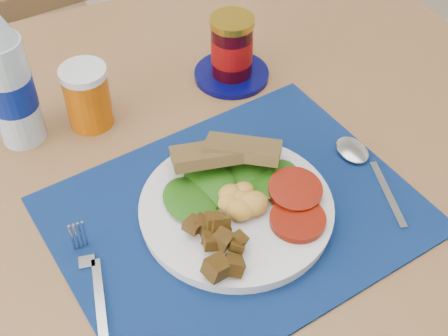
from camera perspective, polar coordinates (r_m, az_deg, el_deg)
name	(u,v)px	position (r m, az deg, el deg)	size (l,w,h in m)	color
table	(112,211)	(0.97, -10.22, -3.93)	(1.40, 0.90, 0.75)	brown
chair_far	(36,32)	(1.55, -16.77, 11.80)	(0.47, 0.45, 1.14)	brown
placemat	(236,214)	(0.84, 1.12, -4.25)	(0.47, 0.37, 0.00)	black
breakfast_plate	(234,208)	(0.82, 0.93, -3.66)	(0.26, 0.26, 0.06)	silver
fork	(91,274)	(0.80, -12.03, -9.48)	(0.03, 0.16, 0.00)	#B2B5BA
spoon	(362,164)	(0.92, 12.54, 0.38)	(0.04, 0.18, 0.01)	#B2B5BA
water_bottle	(9,83)	(0.94, -19.09, 7.34)	(0.07, 0.07, 0.23)	#ADBFCC
juice_glass	(88,98)	(0.97, -12.36, 6.28)	(0.07, 0.07, 0.10)	#BD5205
jam_on_saucer	(232,52)	(1.03, 0.72, 10.56)	(0.13, 0.13, 0.11)	#04064A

